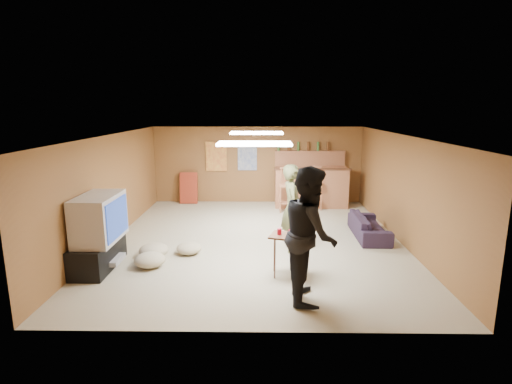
{
  "coord_description": "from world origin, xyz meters",
  "views": [
    {
      "loc": [
        0.12,
        -8.01,
        2.76
      ],
      "look_at": [
        0.0,
        0.2,
        1.0
      ],
      "focal_mm": 28.0,
      "sensor_mm": 36.0,
      "label": 1
    }
  ],
  "objects_px": {
    "person_olive": "(292,208)",
    "bar_counter": "(311,187)",
    "person_black": "(310,234)",
    "tv_body": "(99,218)",
    "sofa": "(369,226)",
    "tray_table": "(287,255)"
  },
  "relations": [
    {
      "from": "tv_body",
      "to": "sofa",
      "type": "relative_size",
      "value": 0.69
    },
    {
      "from": "tray_table",
      "to": "sofa",
      "type": "bearing_deg",
      "value": 47.07
    },
    {
      "from": "bar_counter",
      "to": "person_black",
      "type": "height_order",
      "value": "person_black"
    },
    {
      "from": "person_black",
      "to": "tray_table",
      "type": "height_order",
      "value": "person_black"
    },
    {
      "from": "sofa",
      "to": "tray_table",
      "type": "relative_size",
      "value": 2.28
    },
    {
      "from": "person_black",
      "to": "tv_body",
      "type": "bearing_deg",
      "value": 73.25
    },
    {
      "from": "sofa",
      "to": "tray_table",
      "type": "distance_m",
      "value": 2.8
    },
    {
      "from": "tv_body",
      "to": "person_olive",
      "type": "bearing_deg",
      "value": 15.82
    },
    {
      "from": "person_olive",
      "to": "bar_counter",
      "type": "bearing_deg",
      "value": -16.64
    },
    {
      "from": "tv_body",
      "to": "bar_counter",
      "type": "height_order",
      "value": "tv_body"
    },
    {
      "from": "bar_counter",
      "to": "tray_table",
      "type": "bearing_deg",
      "value": -101.57
    },
    {
      "from": "tv_body",
      "to": "sofa",
      "type": "distance_m",
      "value": 5.44
    },
    {
      "from": "person_black",
      "to": "person_olive",
      "type": "bearing_deg",
      "value": 3.24
    },
    {
      "from": "bar_counter",
      "to": "person_olive",
      "type": "xyz_separation_m",
      "value": [
        -0.79,
        -3.5,
        0.3
      ]
    },
    {
      "from": "bar_counter",
      "to": "person_black",
      "type": "relative_size",
      "value": 1.02
    },
    {
      "from": "sofa",
      "to": "tray_table",
      "type": "xyz_separation_m",
      "value": [
        -1.91,
        -2.05,
        0.12
      ]
    },
    {
      "from": "person_olive",
      "to": "person_black",
      "type": "distance_m",
      "value": 2.02
    },
    {
      "from": "tv_body",
      "to": "person_black",
      "type": "xyz_separation_m",
      "value": [
        3.46,
        -1.06,
        0.08
      ]
    },
    {
      "from": "tv_body",
      "to": "sofa",
      "type": "bearing_deg",
      "value": 19.47
    },
    {
      "from": "tv_body",
      "to": "person_olive",
      "type": "height_order",
      "value": "person_olive"
    },
    {
      "from": "person_black",
      "to": "sofa",
      "type": "distance_m",
      "value": 3.38
    },
    {
      "from": "person_olive",
      "to": "tray_table",
      "type": "distance_m",
      "value": 1.31
    }
  ]
}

